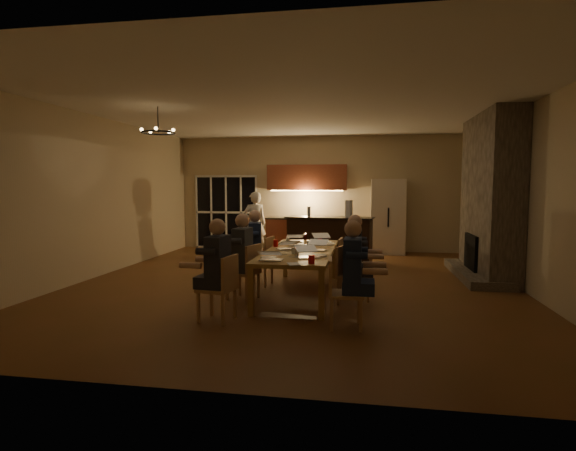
# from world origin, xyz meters

# --- Properties ---
(floor) EXTENTS (9.00, 9.00, 0.00)m
(floor) POSITION_xyz_m (0.00, 0.00, 0.00)
(floor) COLOR brown
(floor) RESTS_ON ground
(back_wall) EXTENTS (8.00, 0.04, 3.20)m
(back_wall) POSITION_xyz_m (0.00, 4.52, 1.60)
(back_wall) COLOR tan
(back_wall) RESTS_ON ground
(left_wall) EXTENTS (0.04, 9.00, 3.20)m
(left_wall) POSITION_xyz_m (-4.02, 0.00, 1.60)
(left_wall) COLOR tan
(left_wall) RESTS_ON ground
(right_wall) EXTENTS (0.04, 9.00, 3.20)m
(right_wall) POSITION_xyz_m (4.02, 0.00, 1.60)
(right_wall) COLOR tan
(right_wall) RESTS_ON ground
(ceiling) EXTENTS (8.00, 9.00, 0.04)m
(ceiling) POSITION_xyz_m (0.00, 0.00, 3.22)
(ceiling) COLOR white
(ceiling) RESTS_ON back_wall
(french_doors) EXTENTS (1.86, 0.08, 2.10)m
(french_doors) POSITION_xyz_m (-2.70, 4.47, 1.05)
(french_doors) COLOR black
(french_doors) RESTS_ON ground
(fireplace) EXTENTS (0.58, 2.50, 3.20)m
(fireplace) POSITION_xyz_m (3.70, 1.20, 1.60)
(fireplace) COLOR #6C6055
(fireplace) RESTS_ON ground
(kitchenette) EXTENTS (2.24, 0.68, 2.40)m
(kitchenette) POSITION_xyz_m (-0.30, 4.20, 1.20)
(kitchenette) COLOR brown
(kitchenette) RESTS_ON ground
(refrigerator) EXTENTS (0.90, 0.68, 2.00)m
(refrigerator) POSITION_xyz_m (1.90, 4.15, 1.00)
(refrigerator) COLOR beige
(refrigerator) RESTS_ON ground
(dining_table) EXTENTS (1.10, 2.91, 0.75)m
(dining_table) POSITION_xyz_m (0.22, -0.80, 0.38)
(dining_table) COLOR #B68549
(dining_table) RESTS_ON ground
(bar_island) EXTENTS (2.15, 0.96, 1.08)m
(bar_island) POSITION_xyz_m (0.46, 2.58, 0.54)
(bar_island) COLOR black
(bar_island) RESTS_ON ground
(chair_left_near) EXTENTS (0.51, 0.51, 0.89)m
(chair_left_near) POSITION_xyz_m (-0.68, -2.46, 0.45)
(chair_left_near) COLOR tan
(chair_left_near) RESTS_ON ground
(chair_left_mid) EXTENTS (0.55, 0.55, 0.89)m
(chair_left_mid) POSITION_xyz_m (-0.64, -1.28, 0.45)
(chair_left_mid) COLOR tan
(chair_left_mid) RESTS_ON ground
(chair_left_far) EXTENTS (0.50, 0.50, 0.89)m
(chair_left_far) POSITION_xyz_m (-0.62, -0.21, 0.45)
(chair_left_far) COLOR tan
(chair_left_far) RESTS_ON ground
(chair_right_near) EXTENTS (0.47, 0.47, 0.89)m
(chair_right_near) POSITION_xyz_m (1.04, -2.46, 0.45)
(chair_right_near) COLOR tan
(chair_right_near) RESTS_ON ground
(chair_right_mid) EXTENTS (0.55, 0.55, 0.89)m
(chair_right_mid) POSITION_xyz_m (1.12, -1.28, 0.45)
(chair_right_mid) COLOR tan
(chair_right_mid) RESTS_ON ground
(chair_right_far) EXTENTS (0.47, 0.47, 0.89)m
(chair_right_far) POSITION_xyz_m (1.06, -0.25, 0.45)
(chair_right_far) COLOR tan
(chair_right_far) RESTS_ON ground
(person_left_near) EXTENTS (0.65, 0.65, 1.38)m
(person_left_near) POSITION_xyz_m (-0.66, -2.45, 0.69)
(person_left_near) COLOR #272933
(person_left_near) RESTS_ON ground
(person_right_near) EXTENTS (0.61, 0.61, 1.38)m
(person_right_near) POSITION_xyz_m (1.12, -2.45, 0.69)
(person_right_near) COLOR #1B2543
(person_right_near) RESTS_ON ground
(person_left_mid) EXTENTS (0.64, 0.64, 1.38)m
(person_left_mid) POSITION_xyz_m (-0.63, -1.31, 0.69)
(person_left_mid) COLOR #32373B
(person_left_mid) RESTS_ON ground
(person_right_mid) EXTENTS (0.61, 0.61, 1.38)m
(person_right_mid) POSITION_xyz_m (1.12, -1.27, 0.69)
(person_right_mid) COLOR #272933
(person_right_mid) RESTS_ON ground
(person_left_far) EXTENTS (0.71, 0.71, 1.38)m
(person_left_far) POSITION_xyz_m (-0.69, -0.23, 0.69)
(person_left_far) COLOR #1B2543
(person_left_far) RESTS_ON ground
(standing_person) EXTENTS (0.72, 0.61, 1.67)m
(standing_person) POSITION_xyz_m (-1.58, 3.35, 0.83)
(standing_person) COLOR silver
(standing_person) RESTS_ON ground
(chandelier) EXTENTS (0.59, 0.59, 0.03)m
(chandelier) POSITION_xyz_m (-2.34, -0.62, 2.75)
(chandelier) COLOR black
(chandelier) RESTS_ON ceiling
(laptop_a) EXTENTS (0.32, 0.28, 0.23)m
(laptop_a) POSITION_xyz_m (-0.04, -1.92, 0.86)
(laptop_a) COLOR silver
(laptop_a) RESTS_ON dining_table
(laptop_b) EXTENTS (0.41, 0.39, 0.23)m
(laptop_b) POSITION_xyz_m (0.45, -1.59, 0.86)
(laptop_b) COLOR silver
(laptop_b) RESTS_ON dining_table
(laptop_c) EXTENTS (0.42, 0.40, 0.23)m
(laptop_c) POSITION_xyz_m (-0.01, -0.76, 0.86)
(laptop_c) COLOR silver
(laptop_c) RESTS_ON dining_table
(laptop_d) EXTENTS (0.35, 0.32, 0.23)m
(laptop_d) POSITION_xyz_m (0.50, -0.81, 0.86)
(laptop_d) COLOR silver
(laptop_d) RESTS_ON dining_table
(laptop_e) EXTENTS (0.38, 0.36, 0.23)m
(laptop_e) POSITION_xyz_m (-0.04, 0.28, 0.86)
(laptop_e) COLOR silver
(laptop_e) RESTS_ON dining_table
(laptop_f) EXTENTS (0.40, 0.38, 0.23)m
(laptop_f) POSITION_xyz_m (0.50, 0.23, 0.86)
(laptop_f) COLOR silver
(laptop_f) RESTS_ON dining_table
(mug_front) EXTENTS (0.07, 0.07, 0.10)m
(mug_front) POSITION_xyz_m (0.18, -1.27, 0.80)
(mug_front) COLOR silver
(mug_front) RESTS_ON dining_table
(mug_mid) EXTENTS (0.08, 0.08, 0.10)m
(mug_mid) POSITION_xyz_m (0.30, -0.28, 0.80)
(mug_mid) COLOR silver
(mug_mid) RESTS_ON dining_table
(mug_back) EXTENTS (0.07, 0.07, 0.10)m
(mug_back) POSITION_xyz_m (-0.12, -0.04, 0.80)
(mug_back) COLOR silver
(mug_back) RESTS_ON dining_table
(redcup_near) EXTENTS (0.09, 0.09, 0.12)m
(redcup_near) POSITION_xyz_m (0.56, -2.09, 0.81)
(redcup_near) COLOR red
(redcup_near) RESTS_ON dining_table
(redcup_mid) EXTENTS (0.08, 0.08, 0.12)m
(redcup_mid) POSITION_xyz_m (-0.26, -0.47, 0.81)
(redcup_mid) COLOR red
(redcup_mid) RESTS_ON dining_table
(redcup_far) EXTENTS (0.09, 0.09, 0.12)m
(redcup_far) POSITION_xyz_m (0.41, 0.67, 0.81)
(redcup_far) COLOR red
(redcup_far) RESTS_ON dining_table
(can_silver) EXTENTS (0.06, 0.06, 0.12)m
(can_silver) POSITION_xyz_m (0.27, -1.52, 0.81)
(can_silver) COLOR #B2B2B7
(can_silver) RESTS_ON dining_table
(can_cola) EXTENTS (0.06, 0.06, 0.12)m
(can_cola) POSITION_xyz_m (0.13, 0.63, 0.81)
(can_cola) COLOR #3F0F0C
(can_cola) RESTS_ON dining_table
(plate_near) EXTENTS (0.23, 0.23, 0.02)m
(plate_near) POSITION_xyz_m (0.59, -1.42, 0.76)
(plate_near) COLOR silver
(plate_near) RESTS_ON dining_table
(plate_left) EXTENTS (0.25, 0.25, 0.02)m
(plate_left) POSITION_xyz_m (-0.12, -1.73, 0.76)
(plate_left) COLOR silver
(plate_left) RESTS_ON dining_table
(plate_far) EXTENTS (0.27, 0.27, 0.02)m
(plate_far) POSITION_xyz_m (0.62, -0.04, 0.76)
(plate_far) COLOR silver
(plate_far) RESTS_ON dining_table
(notepad) EXTENTS (0.23, 0.26, 0.01)m
(notepad) POSITION_xyz_m (0.33, -2.21, 0.76)
(notepad) COLOR white
(notepad) RESTS_ON dining_table
(bar_bottle) EXTENTS (0.08, 0.08, 0.24)m
(bar_bottle) POSITION_xyz_m (-0.05, 2.67, 1.20)
(bar_bottle) COLOR #99999E
(bar_bottle) RESTS_ON bar_island
(bar_blender) EXTENTS (0.17, 0.17, 0.40)m
(bar_blender) POSITION_xyz_m (0.91, 2.47, 1.28)
(bar_blender) COLOR silver
(bar_blender) RESTS_ON bar_island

